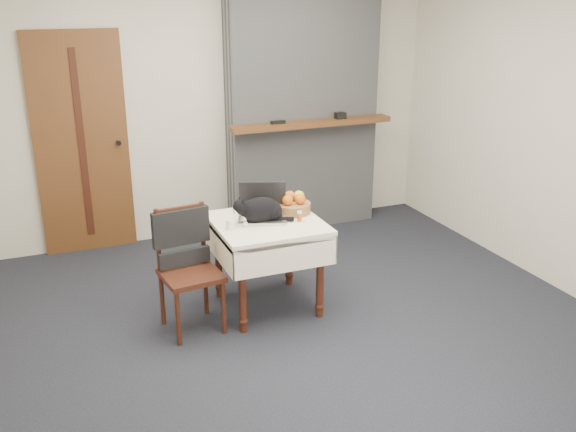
% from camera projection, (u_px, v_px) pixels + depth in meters
% --- Properties ---
extents(ground, '(4.50, 4.50, 0.00)m').
position_uv_depth(ground, '(288.00, 319.00, 4.78)').
color(ground, black).
rests_on(ground, ground).
extents(room_shell, '(4.52, 4.01, 2.61)m').
position_uv_depth(room_shell, '(264.00, 71.00, 4.59)').
color(room_shell, beige).
rests_on(room_shell, ground).
extents(door, '(0.82, 0.10, 2.00)m').
position_uv_depth(door, '(82.00, 145.00, 5.74)').
color(door, brown).
rests_on(door, ground).
extents(chimney, '(1.62, 0.48, 2.60)m').
position_uv_depth(chimney, '(302.00, 99.00, 6.27)').
color(chimney, gray).
rests_on(chimney, ground).
extents(side_table, '(0.78, 0.78, 0.70)m').
position_uv_depth(side_table, '(267.00, 235.00, 4.78)').
color(side_table, '#3B1610').
rests_on(side_table, ground).
extents(laptop, '(0.44, 0.41, 0.26)m').
position_uv_depth(laptop, '(262.00, 210.00, 4.79)').
color(laptop, '#B7B7BC').
rests_on(laptop, side_table).
extents(cat, '(0.45, 0.19, 0.22)m').
position_uv_depth(cat, '(261.00, 210.00, 4.69)').
color(cat, black).
rests_on(cat, side_table).
extents(cream_jar, '(0.06, 0.06, 0.07)m').
position_uv_depth(cream_jar, '(231.00, 225.00, 4.57)').
color(cream_jar, white).
rests_on(cream_jar, side_table).
extents(pill_bottle, '(0.04, 0.04, 0.08)m').
position_uv_depth(pill_bottle, '(299.00, 216.00, 4.73)').
color(pill_bottle, '#AE4315').
rests_on(pill_bottle, side_table).
extents(fruit_basket, '(0.28, 0.28, 0.16)m').
position_uv_depth(fruit_basket, '(293.00, 204.00, 4.91)').
color(fruit_basket, olive).
rests_on(fruit_basket, side_table).
extents(desk_clutter, '(0.13, 0.08, 0.01)m').
position_uv_depth(desk_clutter, '(288.00, 214.00, 4.88)').
color(desk_clutter, black).
rests_on(desk_clutter, side_table).
extents(chair, '(0.45, 0.44, 0.89)m').
position_uv_depth(chair, '(185.00, 252.00, 4.53)').
color(chair, '#3B1610').
rests_on(chair, ground).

